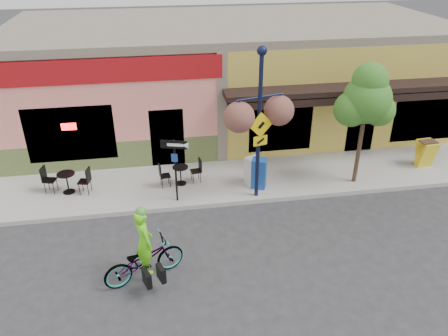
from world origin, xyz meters
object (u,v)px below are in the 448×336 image
lamp_post (259,127)px  building (230,74)px  bicycle (144,260)px  newspaper_box_grey (253,171)px  cyclist_rider (145,250)px  street_tree (363,125)px  one_way_sign (176,171)px  newspaper_box_blue (259,173)px

lamp_post → building: bearing=72.5°
bicycle → newspaper_box_grey: newspaper_box_grey is taller
bicycle → cyclist_rider: (0.05, 0.00, 0.33)m
building → cyclist_rider: bearing=-111.3°
building → street_tree: (3.25, -6.37, -0.01)m
one_way_sign → newspaper_box_blue: size_ratio=2.05×
one_way_sign → newspaper_box_grey: size_ratio=2.18×
lamp_post → street_tree: bearing=-9.2°
newspaper_box_blue → street_tree: street_tree is taller
building → cyclist_rider: 10.70m
bicycle → one_way_sign: size_ratio=0.98×
building → street_tree: size_ratio=4.35×
building → bicycle: (-3.90, -9.89, -1.70)m
lamp_post → newspaper_box_blue: (0.20, 0.52, -1.91)m
newspaper_box_grey → street_tree: 3.87m
cyclist_rider → newspaper_box_blue: 5.26m
building → newspaper_box_grey: size_ratio=18.64×
building → bicycle: 10.76m
lamp_post → street_tree: 3.58m
cyclist_rider → newspaper_box_grey: (3.60, 3.91, -0.24)m
building → bicycle: bearing=-111.5°
cyclist_rider → newspaper_box_blue: bearing=-66.7°
bicycle → newspaper_box_grey: (3.65, 3.91, 0.09)m
building → lamp_post: 6.74m
bicycle → newspaper_box_blue: bearing=-67.1°
newspaper_box_blue → street_tree: 3.70m
bicycle → cyclist_rider: bearing=-111.1°
cyclist_rider → one_way_sign: (0.98, 3.27, 0.33)m
bicycle → street_tree: (7.15, 3.52, 1.69)m
lamp_post → newspaper_box_grey: size_ratio=4.96×
newspaper_box_blue → building: bearing=111.6°
newspaper_box_grey → street_tree: bearing=-28.0°
cyclist_rider → one_way_sign: bearing=-37.9°
building → newspaper_box_blue: building is taller
bicycle → one_way_sign: bearing=-38.7°
lamp_post → one_way_sign: size_ratio=2.28×
newspaper_box_blue → street_tree: size_ratio=0.25×
lamp_post → street_tree: (3.55, 0.36, -0.33)m
newspaper_box_grey → street_tree: size_ratio=0.23×
cyclist_rider → one_way_sign: size_ratio=0.83×
building → newspaper_box_grey: 6.19m
newspaper_box_blue → lamp_post: bearing=-89.0°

